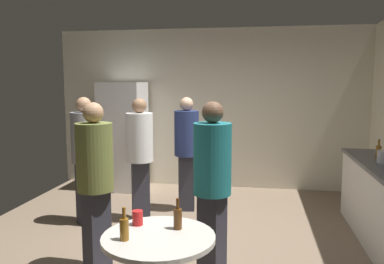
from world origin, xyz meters
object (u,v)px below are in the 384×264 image
(plastic_cup_red, at_px, (138,218))
(person_in_white_shirt, at_px, (140,150))
(beer_bottle_on_counter, at_px, (378,151))
(person_in_gray_shirt, at_px, (85,151))
(person_in_olive_shirt, at_px, (95,175))
(refrigerator, at_px, (123,136))
(beer_bottle_brown, at_px, (178,218))
(person_in_navy_shirt, at_px, (187,145))
(foreground_table, at_px, (159,250))
(beer_bottle_amber, at_px, (124,228))
(person_in_teal_shirt, at_px, (212,178))

(plastic_cup_red, xyz_separation_m, person_in_white_shirt, (-0.61, 2.04, 0.14))
(beer_bottle_on_counter, bearing_deg, person_in_white_shirt, -177.61)
(person_in_white_shirt, distance_m, person_in_gray_shirt, 0.68)
(person_in_white_shirt, height_order, person_in_olive_shirt, person_in_olive_shirt)
(refrigerator, relative_size, beer_bottle_brown, 7.83)
(refrigerator, height_order, person_in_navy_shirt, refrigerator)
(beer_bottle_on_counter, bearing_deg, person_in_navy_shirt, 170.72)
(plastic_cup_red, height_order, person_in_gray_shirt, person_in_gray_shirt)
(plastic_cup_red, bearing_deg, person_in_gray_shirt, 124.71)
(person_in_olive_shirt, bearing_deg, person_in_gray_shirt, 150.34)
(beer_bottle_on_counter, relative_size, foreground_table, 0.29)
(beer_bottle_on_counter, distance_m, person_in_olive_shirt, 3.28)
(foreground_table, relative_size, beer_bottle_brown, 3.48)
(foreground_table, relative_size, person_in_navy_shirt, 0.50)
(person_in_olive_shirt, height_order, person_in_navy_shirt, person_in_olive_shirt)
(refrigerator, xyz_separation_m, beer_bottle_brown, (1.67, -3.52, -0.08))
(foreground_table, distance_m, person_in_olive_shirt, 1.18)
(beer_bottle_amber, height_order, plastic_cup_red, beer_bottle_amber)
(plastic_cup_red, xyz_separation_m, person_in_teal_shirt, (0.48, 0.67, 0.16))
(foreground_table, bearing_deg, person_in_gray_shirt, 126.38)
(foreground_table, bearing_deg, person_in_teal_shirt, 71.66)
(beer_bottle_brown, relative_size, person_in_gray_shirt, 0.14)
(beer_bottle_brown, height_order, plastic_cup_red, beer_bottle_brown)
(foreground_table, height_order, person_in_gray_shirt, person_in_gray_shirt)
(person_in_teal_shirt, distance_m, person_in_white_shirt, 1.75)
(beer_bottle_on_counter, distance_m, person_in_teal_shirt, 2.35)
(beer_bottle_on_counter, xyz_separation_m, person_in_gray_shirt, (-3.56, -0.33, -0.04))
(beer_bottle_on_counter, xyz_separation_m, person_in_navy_shirt, (-2.39, 0.39, -0.05))
(foreground_table, bearing_deg, beer_bottle_amber, -150.58)
(plastic_cup_red, distance_m, person_in_white_shirt, 2.13)
(person_in_teal_shirt, bearing_deg, person_in_white_shirt, -110.35)
(beer_bottle_amber, xyz_separation_m, beer_bottle_brown, (0.32, 0.26, 0.00))
(foreground_table, relative_size, person_in_white_shirt, 0.50)
(beer_bottle_brown, bearing_deg, beer_bottle_on_counter, 47.78)
(foreground_table, distance_m, beer_bottle_amber, 0.30)
(plastic_cup_red, bearing_deg, refrigerator, 111.24)
(beer_bottle_on_counter, distance_m, beer_bottle_brown, 2.96)
(beer_bottle_amber, bearing_deg, person_in_teal_shirt, 63.04)
(beer_bottle_on_counter, distance_m, plastic_cup_red, 3.16)
(refrigerator, bearing_deg, beer_bottle_brown, -64.60)
(beer_bottle_amber, distance_m, person_in_olive_shirt, 1.11)
(beer_bottle_brown, xyz_separation_m, person_in_olive_shirt, (-0.92, 0.66, 0.13))
(beer_bottle_amber, height_order, person_in_olive_shirt, person_in_olive_shirt)
(foreground_table, bearing_deg, refrigerator, 113.12)
(beer_bottle_on_counter, distance_m, person_in_gray_shirt, 3.57)
(beer_bottle_on_counter, bearing_deg, person_in_gray_shirt, -174.64)
(foreground_table, xyz_separation_m, beer_bottle_amber, (-0.21, -0.12, 0.19))
(beer_bottle_on_counter, height_order, beer_bottle_brown, beer_bottle_on_counter)
(beer_bottle_on_counter, relative_size, plastic_cup_red, 2.09)
(refrigerator, height_order, beer_bottle_on_counter, refrigerator)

